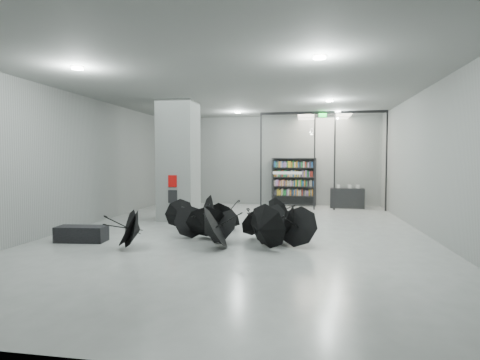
% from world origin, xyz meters
% --- Properties ---
extents(room, '(14.00, 14.02, 4.01)m').
position_xyz_m(room, '(0.00, 0.00, 2.84)').
color(room, gray).
rests_on(room, ground).
extents(column, '(1.20, 1.20, 4.00)m').
position_xyz_m(column, '(-2.50, 2.00, 2.00)').
color(column, slate).
rests_on(column, ground).
extents(fire_cabinet, '(0.28, 0.04, 0.38)m').
position_xyz_m(fire_cabinet, '(-2.50, 1.38, 1.35)').
color(fire_cabinet, '#A50A07').
rests_on(fire_cabinet, column).
extents(info_panel, '(0.30, 0.03, 0.42)m').
position_xyz_m(info_panel, '(-2.50, 1.38, 0.85)').
color(info_panel, black).
rests_on(info_panel, column).
extents(exit_sign, '(0.30, 0.06, 0.15)m').
position_xyz_m(exit_sign, '(2.40, 5.30, 3.82)').
color(exit_sign, '#0CE533').
rests_on(exit_sign, room).
extents(glass_partition, '(5.06, 0.08, 4.00)m').
position_xyz_m(glass_partition, '(2.39, 5.50, 2.18)').
color(glass_partition, silver).
rests_on(glass_partition, ground).
extents(bench, '(1.25, 0.63, 0.39)m').
position_xyz_m(bench, '(-3.74, -1.82, 0.19)').
color(bench, black).
rests_on(bench, ground).
extents(bookshelf, '(1.95, 0.55, 2.12)m').
position_xyz_m(bookshelf, '(1.24, 6.75, 1.06)').
color(bookshelf, black).
rests_on(bookshelf, ground).
extents(shop_counter, '(1.45, 0.69, 0.84)m').
position_xyz_m(shop_counter, '(3.50, 6.27, 0.42)').
color(shop_counter, black).
rests_on(shop_counter, ground).
extents(umbrella_cluster, '(5.07, 4.18, 1.25)m').
position_xyz_m(umbrella_cluster, '(-0.11, -1.05, 0.30)').
color(umbrella_cluster, black).
rests_on(umbrella_cluster, ground).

